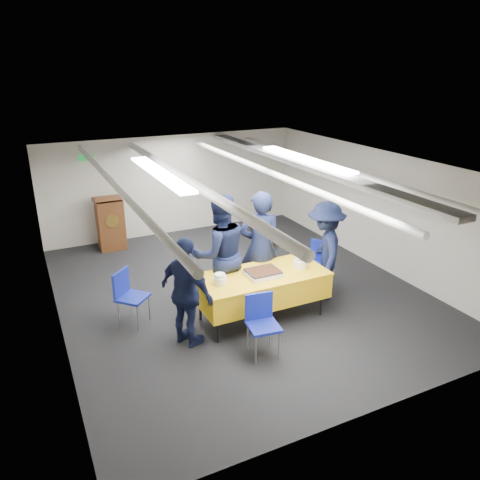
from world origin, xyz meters
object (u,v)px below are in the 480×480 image
sailor_c (187,293)px  serving_table (262,286)px  chair_right (318,260)px  sailor_d (325,251)px  sailor_a (260,247)px  sheet_cake (263,273)px  sailor_b (220,254)px  podium (110,222)px  chair_left (128,292)px  chair_near (261,318)px

sailor_c → serving_table: bearing=-107.5°
chair_right → sailor_d: size_ratio=0.51×
sailor_a → serving_table: bearing=84.2°
sheet_cake → sailor_d: (1.30, 0.23, 0.04)m
sailor_c → chair_right: bearing=-100.9°
sailor_a → sailor_d: size_ratio=1.12×
chair_right → sailor_b: size_ratio=0.44×
podium → sailor_c: (0.24, -4.24, 0.20)m
chair_left → sailor_a: bearing=-5.3°
sheet_cake → sailor_c: 1.29m
sheet_cake → sailor_a: size_ratio=0.27×
sailor_b → sailor_d: (1.77, -0.37, -0.13)m
sailor_d → serving_table: bearing=-53.3°
sailor_c → sailor_d: sailor_d is taller
podium → sailor_b: sailor_b is taller
sailor_b → chair_right: bearing=-178.2°
chair_near → sailor_c: (-0.85, 0.64, 0.29)m
chair_right → sailor_a: bearing=178.1°
serving_table → chair_right: (1.42, 0.53, -0.03)m
chair_right → sailor_d: 0.50m
chair_left → sailor_d: size_ratio=0.51×
podium → sailor_a: size_ratio=0.65×
serving_table → sailor_a: bearing=65.0°
podium → sheet_cake: bearing=-69.7°
sailor_b → sheet_cake: bearing=129.8°
sailor_b → sailor_d: size_ratio=1.15×
sheet_cake → podium: (-1.52, 4.12, -0.20)m
serving_table → sheet_cake: 0.26m
chair_right → sailor_b: 1.95m
serving_table → chair_right: chair_right is taller
sheet_cake → sailor_a: sailor_a is taller
chair_near → sailor_a: sailor_a is taller
chair_near → chair_right: (1.87, 1.35, 0.00)m
chair_right → serving_table: bearing=-159.7°
podium → sailor_a: (1.80, -3.49, 0.35)m
podium → chair_left: podium is taller
chair_left → podium: bearing=83.1°
chair_near → sailor_d: 2.03m
sailor_a → sailor_b: 0.74m
sailor_a → podium: bearing=-43.5°
serving_table → sailor_d: (1.29, 0.17, 0.30)m
sailor_a → chair_near: bearing=82.2°
chair_near → sailor_b: 1.44m
sailor_a → sailor_d: 1.11m
chair_left → sailor_b: (1.45, -0.23, 0.46)m
chair_near → sailor_c: size_ratio=0.53×
podium → serving_table: bearing=-69.3°
serving_table → sailor_c: size_ratio=1.25×
serving_table → chair_near: (-0.45, -0.83, -0.03)m
podium → chair_right: bearing=-50.1°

